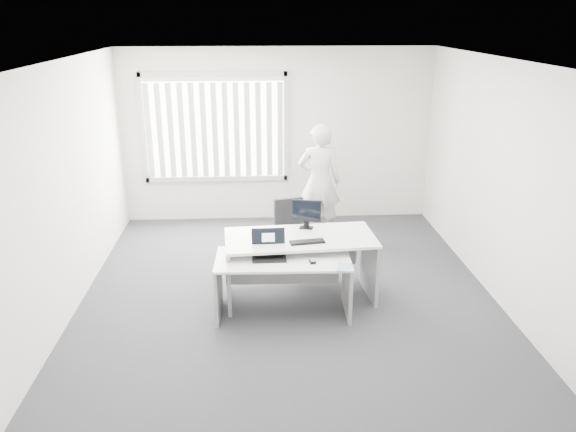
{
  "coord_description": "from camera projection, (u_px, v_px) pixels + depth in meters",
  "views": [
    {
      "loc": [
        -0.37,
        -5.99,
        3.26
      ],
      "look_at": [
        -0.0,
        0.15,
        1.04
      ],
      "focal_mm": 35.0,
      "sensor_mm": 36.0,
      "label": 1
    }
  ],
  "objects": [
    {
      "name": "ground",
      "position": [
        289.0,
        302.0,
        6.76
      ],
      "size": [
        6.0,
        6.0,
        0.0
      ],
      "primitive_type": "plane",
      "color": "#44444A",
      "rests_on": "ground"
    },
    {
      "name": "wall_back",
      "position": [
        277.0,
        136.0,
        9.1
      ],
      "size": [
        5.0,
        0.02,
        2.8
      ],
      "primitive_type": "cube",
      "color": "silver",
      "rests_on": "ground"
    },
    {
      "name": "wall_front",
      "position": [
        319.0,
        334.0,
        3.46
      ],
      "size": [
        5.0,
        0.02,
        2.8
      ],
      "primitive_type": "cube",
      "color": "silver",
      "rests_on": "ground"
    },
    {
      "name": "wall_left",
      "position": [
        61.0,
        195.0,
        6.14
      ],
      "size": [
        0.02,
        6.0,
        2.8
      ],
      "primitive_type": "cube",
      "color": "silver",
      "rests_on": "ground"
    },
    {
      "name": "wall_right",
      "position": [
        506.0,
        187.0,
        6.42
      ],
      "size": [
        0.02,
        6.0,
        2.8
      ],
      "primitive_type": "cube",
      "color": "silver",
      "rests_on": "ground"
    },
    {
      "name": "ceiling",
      "position": [
        289.0,
        62.0,
        5.81
      ],
      "size": [
        5.0,
        6.0,
        0.02
      ],
      "primitive_type": "cube",
      "color": "white",
      "rests_on": "wall_back"
    },
    {
      "name": "window",
      "position": [
        215.0,
        128.0,
        8.95
      ],
      "size": [
        2.32,
        0.06,
        1.76
      ],
      "primitive_type": "cube",
      "color": "#B6B6B1",
      "rests_on": "wall_back"
    },
    {
      "name": "blinds",
      "position": [
        215.0,
        131.0,
        8.91
      ],
      "size": [
        2.2,
        0.1,
        1.5
      ],
      "primitive_type": null,
      "color": "silver",
      "rests_on": "wall_back"
    },
    {
      "name": "desk_near",
      "position": [
        283.0,
        273.0,
        6.35
      ],
      "size": [
        1.53,
        0.75,
        0.69
      ],
      "rotation": [
        0.0,
        0.0,
        -0.03
      ],
      "color": "white",
      "rests_on": "ground"
    },
    {
      "name": "desk_far",
      "position": [
        300.0,
        254.0,
        6.66
      ],
      "size": [
        1.8,
        0.93,
        0.8
      ],
      "rotation": [
        0.0,
        0.0,
        0.06
      ],
      "color": "white",
      "rests_on": "ground"
    },
    {
      "name": "office_chair",
      "position": [
        292.0,
        248.0,
        7.56
      ],
      "size": [
        0.66,
        0.66,
        0.95
      ],
      "rotation": [
        0.0,
        0.0,
        0.26
      ],
      "color": "black",
      "rests_on": "ground"
    },
    {
      "name": "person",
      "position": [
        319.0,
        181.0,
        8.48
      ],
      "size": [
        0.69,
        0.49,
        1.76
      ],
      "primitive_type": "imported",
      "rotation": [
        0.0,
        0.0,
        3.03
      ],
      "color": "silver",
      "rests_on": "ground"
    },
    {
      "name": "laptop",
      "position": [
        269.0,
        246.0,
        6.22
      ],
      "size": [
        0.38,
        0.34,
        0.29
      ],
      "primitive_type": null,
      "rotation": [
        0.0,
        0.0,
        0.01
      ],
      "color": "black",
      "rests_on": "desk_near"
    },
    {
      "name": "paper_sheet",
      "position": [
        315.0,
        262.0,
        6.17
      ],
      "size": [
        0.36,
        0.29,
        0.0
      ],
      "primitive_type": "cube",
      "rotation": [
        0.0,
        0.0,
        -0.23
      ],
      "color": "white",
      "rests_on": "desk_near"
    },
    {
      "name": "mouse",
      "position": [
        312.0,
        261.0,
        6.16
      ],
      "size": [
        0.07,
        0.11,
        0.04
      ],
      "primitive_type": null,
      "rotation": [
        0.0,
        0.0,
        0.11
      ],
      "color": "silver",
      "rests_on": "paper_sheet"
    },
    {
      "name": "booklet",
      "position": [
        344.0,
        267.0,
        6.04
      ],
      "size": [
        0.19,
        0.24,
        0.01
      ],
      "primitive_type": "cube",
      "rotation": [
        0.0,
        0.0,
        -0.22
      ],
      "color": "white",
      "rests_on": "desk_near"
    },
    {
      "name": "keyboard",
      "position": [
        307.0,
        242.0,
        6.41
      ],
      "size": [
        0.42,
        0.19,
        0.02
      ],
      "primitive_type": "cube",
      "rotation": [
        0.0,
        0.0,
        0.15
      ],
      "color": "black",
      "rests_on": "desk_far"
    },
    {
      "name": "monitor",
      "position": [
        306.0,
        214.0,
        6.79
      ],
      "size": [
        0.37,
        0.19,
        0.36
      ],
      "primitive_type": null,
      "rotation": [
        0.0,
        0.0,
        -0.24
      ],
      "color": "black",
      "rests_on": "desk_far"
    }
  ]
}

